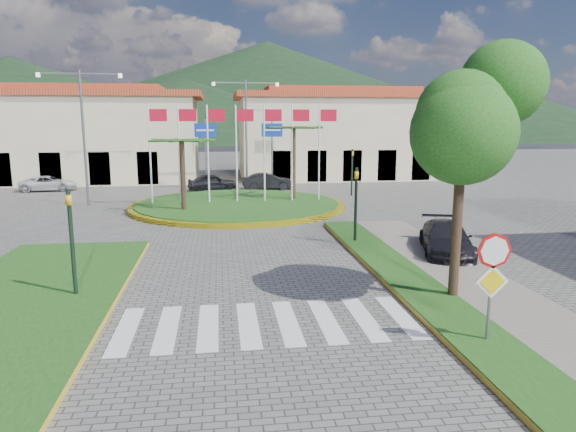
{
  "coord_description": "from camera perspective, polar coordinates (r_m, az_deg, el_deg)",
  "views": [
    {
      "loc": [
        -1.03,
        -8.25,
        5.04
      ],
      "look_at": [
        1.15,
        8.0,
        2.01
      ],
      "focal_mm": 32.0,
      "sensor_mm": 36.0,
      "label": 1
    }
  ],
  "objects": [
    {
      "name": "building_left",
      "position": [
        48.05,
        -23.56,
        8.24
      ],
      "size": [
        23.32,
        9.54,
        8.05
      ],
      "color": "beige",
      "rests_on": "ground"
    },
    {
      "name": "ground",
      "position": [
        9.72,
        -0.46,
        -20.75
      ],
      "size": [
        160.0,
        160.0,
        0.0
      ],
      "primitive_type": "plane",
      "color": "#5C5A57",
      "rests_on": "ground"
    },
    {
      "name": "traffic_light_far",
      "position": [
        35.56,
        7.13,
        5.38
      ],
      "size": [
        0.18,
        0.15,
        3.2
      ],
      "color": "black",
      "rests_on": "ground"
    },
    {
      "name": "median_left",
      "position": [
        16.05,
        -27.46,
        -8.73
      ],
      "size": [
        5.0,
        14.0,
        0.18
      ],
      "primitive_type": "cube",
      "color": "#1C4B15",
      "rests_on": "ground"
    },
    {
      "name": "car_dark_b",
      "position": [
        38.68,
        -2.26,
        3.88
      ],
      "size": [
        3.76,
        1.33,
        1.24
      ],
      "primitive_type": "imported",
      "rotation": [
        0.0,
        0.0,
        1.58
      ],
      "color": "black",
      "rests_on": "ground"
    },
    {
      "name": "car_dark_a",
      "position": [
        38.62,
        -8.41,
        3.76
      ],
      "size": [
        3.83,
        2.23,
        1.23
      ],
      "primitive_type": "imported",
      "rotation": [
        0.0,
        0.0,
        1.8
      ],
      "color": "black",
      "rests_on": "ground"
    },
    {
      "name": "traffic_light_right",
      "position": [
        21.22,
        7.56,
        1.97
      ],
      "size": [
        0.15,
        0.18,
        3.2
      ],
      "color": "black",
      "rests_on": "ground"
    },
    {
      "name": "hill_far_east",
      "position": [
        159.95,
        19.11,
        11.31
      ],
      "size": [
        120.0,
        120.0,
        18.0
      ],
      "primitive_type": "cone",
      "color": "black",
      "rests_on": "ground"
    },
    {
      "name": "crosswalk",
      "position": [
        13.29,
        -2.67,
        -11.81
      ],
      "size": [
        8.0,
        3.0,
        0.01
      ],
      "primitive_type": "cube",
      "color": "silver",
      "rests_on": "ground"
    },
    {
      "name": "building_right",
      "position": [
        47.56,
        5.84,
        9.03
      ],
      "size": [
        19.08,
        9.54,
        8.05
      ],
      "color": "beige",
      "rests_on": "ground"
    },
    {
      "name": "street_lamp_west",
      "position": [
        33.23,
        -21.79,
        8.78
      ],
      "size": [
        4.8,
        0.16,
        8.0
      ],
      "color": "slate",
      "rests_on": "ground"
    },
    {
      "name": "direction_sign_east",
      "position": [
        39.46,
        -1.79,
        8.26
      ],
      "size": [
        1.6,
        0.14,
        5.2
      ],
      "color": "slate",
      "rests_on": "ground"
    },
    {
      "name": "traffic_light_left",
      "position": [
        15.64,
        -22.94,
        -1.81
      ],
      "size": [
        0.15,
        0.18,
        3.2
      ],
      "color": "black",
      "rests_on": "ground"
    },
    {
      "name": "hill_far_mid",
      "position": [
        169.31,
        -2.27,
        13.82
      ],
      "size": [
        180.0,
        180.0,
        30.0
      ],
      "primitive_type": "cone",
      "color": "black",
      "rests_on": "ground"
    },
    {
      "name": "street_lamp_centre",
      "position": [
        38.31,
        -4.67,
        9.61
      ],
      "size": [
        4.8,
        0.16,
        8.0
      ],
      "color": "slate",
      "rests_on": "ground"
    },
    {
      "name": "stop_sign",
      "position": [
        12.25,
        21.77,
        -5.68
      ],
      "size": [
        0.8,
        0.11,
        2.65
      ],
      "color": "slate",
      "rests_on": "ground"
    },
    {
      "name": "direction_sign_west",
      "position": [
        39.26,
        -9.14,
        8.12
      ],
      "size": [
        1.6,
        0.14,
        5.2
      ],
      "color": "slate",
      "rests_on": "ground"
    },
    {
      "name": "roundabout_island",
      "position": [
        30.66,
        -5.61,
        1.28
      ],
      "size": [
        12.7,
        12.7,
        6.0
      ],
      "color": "yellow",
      "rests_on": "ground"
    },
    {
      "name": "verge_right",
      "position": [
        12.79,
        20.76,
        -13.02
      ],
      "size": [
        1.6,
        28.0,
        0.18
      ],
      "primitive_type": "cube",
      "color": "#1C4B15",
      "rests_on": "ground"
    },
    {
      "name": "white_van",
      "position": [
        41.79,
        -25.06,
        3.3
      ],
      "size": [
        4.15,
        2.28,
        1.1
      ],
      "primitive_type": "imported",
      "rotation": [
        0.0,
        0.0,
        1.69
      ],
      "color": "#BDBDBF",
      "rests_on": "ground"
    },
    {
      "name": "hill_near_back",
      "position": [
        138.58,
        -11.59,
        11.47
      ],
      "size": [
        110.0,
        110.0,
        16.0
      ],
      "primitive_type": "cone",
      "color": "black",
      "rests_on": "ground"
    },
    {
      "name": "hill_far_west",
      "position": [
        157.88,
        -28.23,
        11.4
      ],
      "size": [
        140.0,
        140.0,
        22.0
      ],
      "primitive_type": "cone",
      "color": "black",
      "rests_on": "ground"
    },
    {
      "name": "sidewalk_right",
      "position": [
        13.39,
        25.39,
        -12.37
      ],
      "size": [
        4.0,
        28.0,
        0.15
      ],
      "primitive_type": "cube",
      "color": "gray",
      "rests_on": "ground"
    },
    {
      "name": "deciduous_tree",
      "position": [
        14.78,
        18.92,
        10.43
      ],
      "size": [
        3.6,
        3.6,
        6.8
      ],
      "color": "black",
      "rests_on": "ground"
    },
    {
      "name": "car_side_right",
      "position": [
        20.51,
        17.16,
        -2.45
      ],
      "size": [
        2.94,
        4.63,
        1.25
      ],
      "primitive_type": "imported",
      "rotation": [
        0.0,
        0.0,
        -0.3
      ],
      "color": "black",
      "rests_on": "ground"
    }
  ]
}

